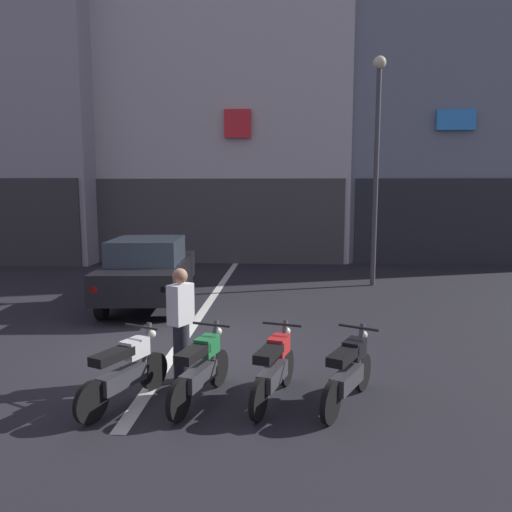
{
  "coord_description": "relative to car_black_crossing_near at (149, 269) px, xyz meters",
  "views": [
    {
      "loc": [
        1.9,
        -8.14,
        2.77
      ],
      "look_at": [
        1.27,
        2.0,
        1.4
      ],
      "focal_mm": 34.27,
      "sensor_mm": 36.0,
      "label": 1
    }
  ],
  "objects": [
    {
      "name": "motorcycle_red_row_centre",
      "position": [
        3.15,
        -5.22,
        -0.43
      ],
      "size": [
        0.64,
        1.62,
        0.98
      ],
      "color": "black",
      "rests_on": "ground"
    },
    {
      "name": "building_mid_block",
      "position": [
        0.39,
        10.69,
        5.35
      ],
      "size": [
        10.56,
        7.61,
        12.5
      ],
      "color": "silver",
      "rests_on": "ground"
    },
    {
      "name": "motorcycle_white_row_leftmost",
      "position": [
        1.23,
        -5.44,
        -0.43
      ],
      "size": [
        0.77,
        1.55,
        0.98
      ],
      "color": "black",
      "rests_on": "ground"
    },
    {
      "name": "person_by_motorcycles",
      "position": [
        1.79,
        -4.62,
        -0.03
      ],
      "size": [
        0.36,
        0.42,
        1.67
      ],
      "color": "#23232D",
      "rests_on": "ground"
    },
    {
      "name": "street_lamp",
      "position": [
        5.84,
        2.89,
        3.07
      ],
      "size": [
        0.36,
        0.36,
        6.46
      ],
      "color": "#47474C",
      "rests_on": "ground"
    },
    {
      "name": "ground_plane",
      "position": [
        1.39,
        -3.25,
        -0.89
      ],
      "size": [
        120.0,
        120.0,
        0.0
      ],
      "primitive_type": "plane",
      "color": "#232328"
    },
    {
      "name": "car_black_crossing_near",
      "position": [
        0.0,
        0.0,
        0.0
      ],
      "size": [
        2.09,
        4.23,
        1.64
      ],
      "color": "black",
      "rests_on": "ground"
    },
    {
      "name": "building_corner_left",
      "position": [
        -9.29,
        10.69,
        6.92
      ],
      "size": [
        10.72,
        9.83,
        15.63
      ],
      "color": "#9E9EA3",
      "rests_on": "ground"
    },
    {
      "name": "motorcycle_black_row_right_mid",
      "position": [
        4.11,
        -5.29,
        -0.43
      ],
      "size": [
        0.83,
        1.51,
        0.98
      ],
      "color": "black",
      "rests_on": "ground"
    },
    {
      "name": "motorcycle_green_row_left_mid",
      "position": [
        2.19,
        -5.29,
        -0.43
      ],
      "size": [
        0.64,
        1.62,
        0.98
      ],
      "color": "black",
      "rests_on": "ground"
    },
    {
      "name": "building_far_right",
      "position": [
        11.0,
        10.69,
        9.28
      ],
      "size": [
        10.69,
        7.21,
        20.38
      ],
      "color": "gray",
      "rests_on": "ground"
    },
    {
      "name": "lane_centre_line",
      "position": [
        1.39,
        2.75,
        -0.88
      ],
      "size": [
        0.2,
        18.0,
        0.01
      ],
      "primitive_type": "cube",
      "color": "silver",
      "rests_on": "ground"
    }
  ]
}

